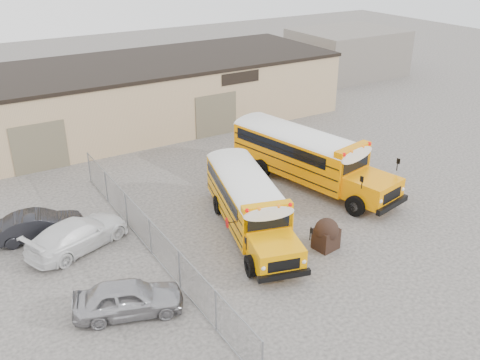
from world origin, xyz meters
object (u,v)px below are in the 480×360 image
school_bus_left (221,156)px  school_bus_right (230,126)px  car_white (78,234)px  car_silver (128,298)px  car_dark (39,226)px  tarp_bundle (326,233)px

school_bus_left → school_bus_right: size_ratio=0.87×
school_bus_right → car_white: school_bus_right is taller
car_silver → car_dark: bearing=30.8°
tarp_bundle → car_dark: tarp_bundle is taller
car_dark → tarp_bundle: bearing=-114.8°
school_bus_left → tarp_bundle: size_ratio=6.33×
school_bus_right → tarp_bundle: school_bus_right is taller
school_bus_left → car_white: (-9.09, -2.89, -0.86)m
school_bus_right → car_dark: school_bus_right is taller
school_bus_left → school_bus_right: bearing=53.3°
school_bus_left → school_bus_right: school_bus_right is taller
car_silver → school_bus_left: bearing=-27.4°
school_bus_left → car_white: 9.58m
school_bus_left → car_dark: bearing=-174.1°
tarp_bundle → car_silver: (-9.32, 0.28, -0.07)m
school_bus_right → tarp_bundle: (-2.25, -12.51, -1.03)m
school_bus_left → car_dark: size_ratio=2.36×
tarp_bundle → car_dark: bearing=144.8°
car_dark → car_silver: bearing=-157.4°
school_bus_left → car_silver: size_ratio=2.33×
tarp_bundle → car_dark: size_ratio=0.37×
car_white → car_dark: 2.24m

